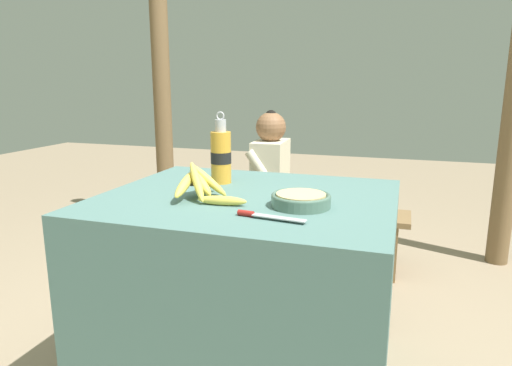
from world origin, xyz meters
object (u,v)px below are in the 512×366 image
object	(u,v)px
knife	(261,215)
support_post_near	(162,94)
water_bottle	(221,156)
wooden_bench	(303,217)
loose_banana_front	(222,201)
seated_vendor	(264,176)
banana_bunch_ripe	(199,181)
banana_bunch_green	(365,206)
serving_bowl	(301,199)

from	to	relation	value
knife	support_post_near	size ratio (longest dim) A/B	0.11
water_bottle	wooden_bench	world-z (taller)	water_bottle
wooden_bench	loose_banana_front	bearing A→B (deg)	-89.61
water_bottle	seated_vendor	xyz separation A→B (m)	(-0.13, 1.08, -0.31)
wooden_bench	banana_bunch_ripe	bearing A→B (deg)	-94.77
banana_bunch_ripe	knife	world-z (taller)	banana_bunch_ripe
wooden_bench	seated_vendor	world-z (taller)	seated_vendor
banana_bunch_green	knife	bearing A→B (deg)	-97.82
knife	support_post_near	world-z (taller)	support_post_near
wooden_bench	banana_bunch_green	bearing A→B (deg)	0.15
seated_vendor	banana_bunch_green	bearing A→B (deg)	-179.64
loose_banana_front	knife	world-z (taller)	loose_banana_front
seated_vendor	water_bottle	bearing A→B (deg)	94.45
knife	seated_vendor	distance (m)	1.61
serving_bowl	wooden_bench	world-z (taller)	serving_bowl
water_bottle	knife	size ratio (longest dim) A/B	1.31
knife	wooden_bench	xyz separation A→B (m)	(-0.19, 1.57, -0.48)
banana_bunch_green	seated_vendor	bearing A→B (deg)	-177.02
banana_bunch_ripe	knife	size ratio (longest dim) A/B	1.24
wooden_bench	banana_bunch_green	size ratio (longest dim) A/B	6.00
knife	wooden_bench	world-z (taller)	knife
serving_bowl	support_post_near	bearing A→B (deg)	130.79
knife	wooden_bench	size ratio (longest dim) A/B	0.17
banana_bunch_ripe	support_post_near	xyz separation A→B (m)	(-1.17, 1.82, 0.27)
support_post_near	banana_bunch_green	bearing A→B (deg)	-14.43
serving_bowl	knife	size ratio (longest dim) A/B	0.89
serving_bowl	banana_bunch_green	bearing A→B (deg)	84.87
seated_vendor	banana_bunch_green	size ratio (longest dim) A/B	4.53
wooden_bench	banana_bunch_green	distance (m)	0.43
support_post_near	wooden_bench	bearing A→B (deg)	-18.77
banana_bunch_green	support_post_near	size ratio (longest dim) A/B	0.10
wooden_bench	banana_bunch_green	world-z (taller)	banana_bunch_green
serving_bowl	knife	world-z (taller)	serving_bowl
loose_banana_front	support_post_near	world-z (taller)	support_post_near
knife	support_post_near	distance (m)	2.51
banana_bunch_ripe	water_bottle	distance (m)	0.27
wooden_bench	seated_vendor	size ratio (longest dim) A/B	1.32
loose_banana_front	seated_vendor	distance (m)	1.46
water_bottle	loose_banana_front	world-z (taller)	water_bottle
serving_bowl	seated_vendor	xyz separation A→B (m)	(-0.55, 1.35, -0.22)
water_bottle	wooden_bench	bearing A→B (deg)	83.14
wooden_bench	serving_bowl	bearing A→B (deg)	-78.39
water_bottle	wooden_bench	xyz separation A→B (m)	(0.13, 1.11, -0.59)
seated_vendor	banana_bunch_green	distance (m)	0.70
knife	wooden_bench	bearing A→B (deg)	104.28
banana_bunch_ripe	water_bottle	xyz separation A→B (m)	(-0.02, 0.27, 0.05)
support_post_near	serving_bowl	bearing A→B (deg)	-49.21
serving_bowl	banana_bunch_green	distance (m)	1.44
banana_bunch_ripe	wooden_bench	size ratio (longest dim) A/B	0.21
wooden_bench	support_post_near	world-z (taller)	support_post_near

